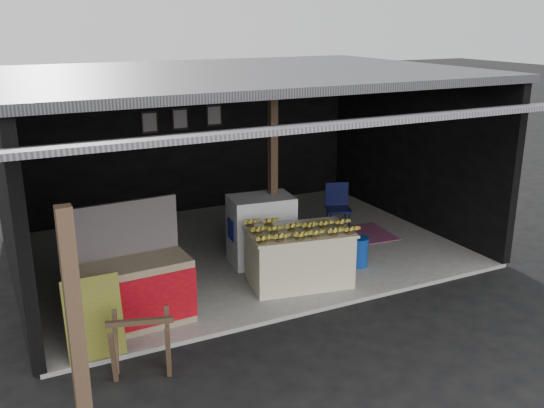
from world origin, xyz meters
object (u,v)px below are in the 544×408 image
neighbor_stall (130,291)px  sawhorse (141,341)px  banana_table (299,257)px  water_barrel (358,253)px  plastic_chair (338,203)px  white_crate (261,230)px

neighbor_stall → sawhorse: (-0.17, -1.12, -0.09)m
banana_table → sawhorse: (-2.67, -1.28, -0.03)m
banana_table → water_barrel: banana_table is taller
banana_table → sawhorse: bearing=-144.4°
banana_table → plastic_chair: (1.72, 1.68, 0.12)m
sawhorse → water_barrel: size_ratio=1.75×
white_crate → water_barrel: 1.57m
white_crate → sawhorse: size_ratio=1.40×
banana_table → water_barrel: size_ratio=3.68×
neighbor_stall → water_barrel: size_ratio=3.52×
water_barrel → plastic_chair: bearing=69.3°
banana_table → white_crate: bearing=108.1°
white_crate → sawhorse: (-2.53, -2.26, -0.16)m
banana_table → neighbor_stall: 2.51m
sawhorse → water_barrel: 4.08m
neighbor_stall → sawhorse: size_ratio=2.01×
water_barrel → banana_table: bearing=-172.9°
sawhorse → plastic_chair: (4.40, 2.96, 0.15)m
neighbor_stall → water_barrel: neighbor_stall is taller
neighbor_stall → water_barrel: bearing=1.9°
white_crate → neighbor_stall: (-2.37, -1.14, -0.07)m
white_crate → water_barrel: (1.29, -0.84, -0.32)m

